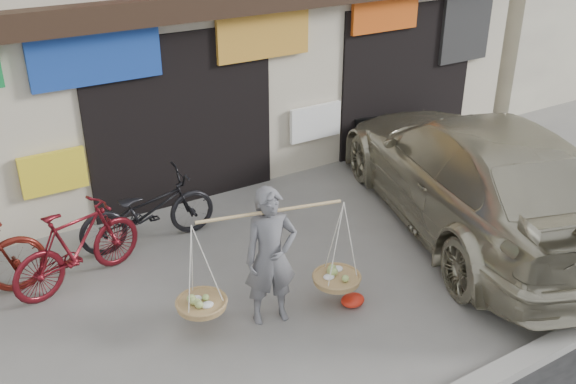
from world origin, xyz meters
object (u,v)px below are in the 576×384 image
bike_1 (78,246)px  bike_2 (148,210)px  street_vendor (271,261)px  suv (475,173)px

bike_1 → bike_2: bearing=-82.9°
street_vendor → bike_2: size_ratio=1.10×
suv → bike_2: bearing=-7.6°
bike_2 → bike_1: bearing=116.1°
street_vendor → suv: size_ratio=0.34×
bike_2 → suv: 4.72m
street_vendor → bike_1: bearing=145.2°
street_vendor → bike_2: 2.51m
bike_2 → suv: bearing=-113.5°
street_vendor → suv: 3.70m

